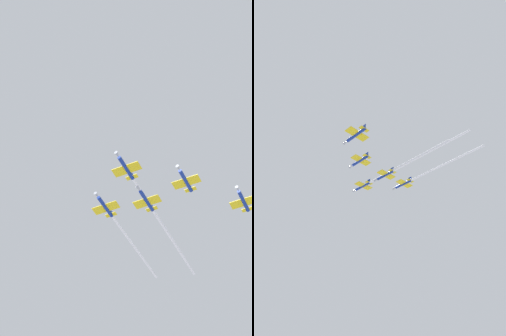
{
  "view_description": "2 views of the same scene",
  "coord_description": "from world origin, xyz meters",
  "views": [
    {
      "loc": [
        -103.03,
        -103.68,
        2.25
      ],
      "look_at": [
        -15.45,
        3.73,
        145.41
      ],
      "focal_mm": 65.46,
      "sensor_mm": 36.0,
      "label": 1
    },
    {
      "loc": [
        107.45,
        -28.33,
        73.0
      ],
      "look_at": [
        -1.02,
        8.36,
        148.74
      ],
      "focal_mm": 29.76,
      "sensor_mm": 36.0,
      "label": 2
    }
  ],
  "objects": [
    {
      "name": "jet_lead",
      "position": [
        -0.84,
        10.79,
        145.41
      ],
      "size": [
        55.32,
        28.4,
        2.78
      ],
      "rotation": [
        0.0,
        0.0,
        2.02
      ],
      "color": "navy"
    },
    {
      "name": "jet_port_inner",
      "position": [
        4.45,
        -3.41,
        146.78
      ],
      "size": [
        13.0,
        10.16,
        2.78
      ],
      "rotation": [
        0.0,
        0.0,
        2.02
      ],
      "color": "navy"
    },
    {
      "name": "jet_starboard_inner",
      "position": [
        3.38,
        29.6,
        146.61
      ],
      "size": [
        48.74,
        25.21,
        2.78
      ],
      "rotation": [
        0.0,
        0.0,
        2.02
      ],
      "color": "navy"
    },
    {
      "name": "jet_port_outer",
      "position": [
        11.48,
        16.75,
        144.86
      ],
      "size": [
        49.15,
        25.42,
        2.78
      ],
      "rotation": [
        0.0,
        0.0,
        2.02
      ],
      "color": "navy"
    },
    {
      "name": "jet_starboard_outer",
      "position": [
        24.6,
        -10.43,
        144.28
      ],
      "size": [
        13.0,
        10.16,
        2.78
      ],
      "rotation": [
        0.0,
        0.0,
        2.02
      ],
      "color": "navy"
    }
  ]
}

